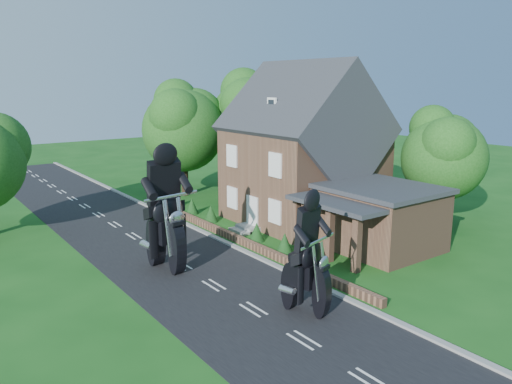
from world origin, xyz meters
TOP-DOWN VIEW (x-y plane):
  - ground at (0.00, 0.00)m, footprint 120.00×120.00m
  - road at (0.00, 0.00)m, footprint 7.00×80.00m
  - kerb at (3.65, 0.00)m, footprint 0.30×80.00m
  - garden_wall at (4.30, 5.00)m, footprint 0.30×22.00m
  - house at (10.49, 6.00)m, footprint 9.54×8.64m
  - annex at (9.87, -0.80)m, footprint 7.05×5.94m
  - tree_annex_side at (17.13, 0.10)m, footprint 5.64×5.20m
  - tree_house_right at (16.65, 8.62)m, footprint 6.51×6.00m
  - tree_behind_house at (14.18, 16.14)m, footprint 7.81×7.20m
  - tree_behind_left at (8.16, 17.13)m, footprint 6.94×6.40m
  - shrub_a at (5.30, -1.00)m, footprint 0.90×0.90m
  - shrub_b at (5.30, 1.50)m, footprint 0.90×0.90m
  - shrub_c at (5.30, 4.00)m, footprint 0.90×0.90m
  - shrub_d at (5.30, 9.00)m, footprint 0.90×0.90m
  - shrub_e at (5.30, 11.50)m, footprint 0.90×0.90m
  - shrub_f at (5.30, 14.00)m, footprint 0.90×0.90m
  - motorcycle_lead at (1.50, -4.42)m, footprint 0.86×1.65m
  - motorcycle_follow at (-0.80, 2.99)m, footprint 0.80×2.03m

SIDE VIEW (x-z plane):
  - ground at x=0.00m, z-range 0.00..0.00m
  - road at x=0.00m, z-range 0.00..0.02m
  - kerb at x=3.65m, z-range 0.00..0.12m
  - garden_wall at x=4.30m, z-range 0.00..0.40m
  - shrub_a at x=5.30m, z-range 0.00..1.10m
  - shrub_b at x=5.30m, z-range 0.00..1.10m
  - shrub_c at x=5.30m, z-range 0.00..1.10m
  - shrub_d at x=5.30m, z-range 0.00..1.10m
  - shrub_e at x=5.30m, z-range 0.00..1.10m
  - shrub_f at x=5.30m, z-range 0.00..1.10m
  - motorcycle_lead at x=1.50m, z-range 0.00..1.49m
  - motorcycle_follow at x=-0.80m, z-range 0.00..1.84m
  - annex at x=9.87m, z-range 0.05..3.49m
  - house at x=10.49m, z-range -0.78..9.46m
  - tree_annex_side at x=17.13m, z-range 0.95..8.43m
  - tree_house_right at x=16.65m, z-range 0.99..9.39m
  - tree_behind_left at x=8.16m, z-range 1.15..10.31m
  - tree_behind_house at x=14.18m, z-range 1.19..11.27m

